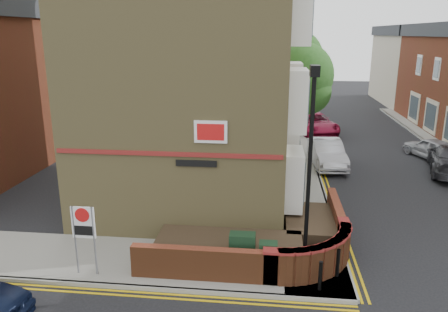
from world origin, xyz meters
The scene contains 23 objects.
ground centered at (0.00, 0.00, 0.00)m, with size 120.00×120.00×0.00m, color black.
pavement_corner centered at (-3.50, 1.50, 0.06)m, with size 13.00×3.00×0.12m, color gray.
pavement_main centered at (2.00, 16.00, 0.06)m, with size 2.00×32.00×0.12m, color gray.
kerb_side centered at (-3.50, 0.00, 0.06)m, with size 13.00×0.15×0.12m, color gray.
kerb_main_near centered at (3.00, 16.00, 0.06)m, with size 0.15×32.00×0.12m, color gray.
yellow_lines_side centered at (-3.50, -0.25, 0.01)m, with size 13.00×0.28×0.01m, color gold.
yellow_lines_main centered at (3.25, 16.00, 0.01)m, with size 0.28×32.00×0.01m, color gold.
corner_building centered at (-2.84, 8.00, 6.23)m, with size 8.95×10.40×13.60m.
garden_wall centered at (0.00, 2.50, 0.00)m, with size 6.80×6.00×1.20m, color brown, non-canonical shape.
lamppost centered at (1.60, 1.20, 3.34)m, with size 0.25×0.50×6.30m.
utility_cabinet_large centered at (-0.30, 1.30, 0.72)m, with size 0.80×0.45×1.20m, color #16331E.
utility_cabinet_small centered at (0.50, 1.00, 0.67)m, with size 0.55×0.40×1.10m, color #16331E.
bollard_near centered at (2.00, 0.40, 0.57)m, with size 0.11×0.11×0.90m, color black.
bollard_far centered at (2.60, 1.20, 0.57)m, with size 0.11×0.11×0.90m, color black.
zone_sign centered at (-5.00, 0.50, 1.64)m, with size 0.72×0.07×2.20m.
far_terrace_cream centered at (14.50, 38.00, 4.05)m, with size 5.40×12.40×8.00m.
tree_near centered at (2.00, 14.05, 4.70)m, with size 3.64×3.65×6.70m.
tree_mid centered at (2.00, 22.05, 5.20)m, with size 4.03×4.03×7.42m.
tree_far centered at (2.00, 30.05, 4.91)m, with size 3.81×3.81×7.00m.
traffic_light_assembly centered at (2.40, 25.00, 2.78)m, with size 0.20×0.16×4.20m.
silver_car_near centered at (3.60, 13.24, 0.75)m, with size 1.58×4.54×1.50m, color #A8A9B0.
red_car_main centered at (3.60, 21.74, 0.75)m, with size 2.50×5.43×1.51m, color maroon.
silver_car_far centered at (9.98, 15.48, 0.63)m, with size 1.49×3.71×1.27m, color #A4A5AC.
Camera 1 is at (0.51, -10.89, 7.25)m, focal length 35.00 mm.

